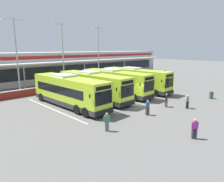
% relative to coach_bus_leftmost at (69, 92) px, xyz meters
% --- Properties ---
extents(ground_plane, '(200.00, 200.00, 0.00)m').
position_rel_coach_bus_leftmost_xyz_m(ground_plane, '(6.30, -5.77, -1.79)').
color(ground_plane, '#605E5B').
extents(terminal_building, '(70.00, 13.00, 6.00)m').
position_rel_coach_bus_leftmost_xyz_m(terminal_building, '(6.30, 21.14, 1.23)').
color(terminal_building, silver).
rests_on(terminal_building, ground).
extents(red_barrier_wall, '(60.00, 0.40, 1.10)m').
position_rel_coach_bus_leftmost_xyz_m(red_barrier_wall, '(6.30, 8.73, -1.23)').
color(red_barrier_wall, maroon).
rests_on(red_barrier_wall, ground).
extents(coach_bus_leftmost, '(3.13, 12.21, 3.78)m').
position_rel_coach_bus_leftmost_xyz_m(coach_bus_leftmost, '(0.00, 0.00, 0.00)').
color(coach_bus_leftmost, '#B7DB2D').
rests_on(coach_bus_leftmost, ground).
extents(coach_bus_left_centre, '(3.13, 12.21, 3.78)m').
position_rel_coach_bus_leftmost_xyz_m(coach_bus_left_centre, '(4.12, 0.51, 0.00)').
color(coach_bus_left_centre, '#B7DB2D').
rests_on(coach_bus_left_centre, ground).
extents(coach_bus_centre, '(3.13, 12.21, 3.78)m').
position_rel_coach_bus_leftmost_xyz_m(coach_bus_centre, '(8.39, 0.56, 0.00)').
color(coach_bus_centre, '#B7DB2D').
rests_on(coach_bus_centre, ground).
extents(coach_bus_right_centre, '(3.13, 12.21, 3.78)m').
position_rel_coach_bus_leftmost_xyz_m(coach_bus_right_centre, '(12.72, 0.14, 0.00)').
color(coach_bus_right_centre, '#B7DB2D').
rests_on(coach_bus_right_centre, ground).
extents(bay_stripe_far_west, '(0.14, 13.00, 0.01)m').
position_rel_coach_bus_leftmost_xyz_m(bay_stripe_far_west, '(-2.10, 0.23, -1.78)').
color(bay_stripe_far_west, silver).
rests_on(bay_stripe_far_west, ground).
extents(bay_stripe_west, '(0.14, 13.00, 0.01)m').
position_rel_coach_bus_leftmost_xyz_m(bay_stripe_west, '(2.10, 0.23, -1.78)').
color(bay_stripe_west, silver).
rests_on(bay_stripe_west, ground).
extents(bay_stripe_mid_west, '(0.14, 13.00, 0.01)m').
position_rel_coach_bus_leftmost_xyz_m(bay_stripe_mid_west, '(6.30, 0.23, -1.78)').
color(bay_stripe_mid_west, silver).
rests_on(bay_stripe_mid_west, ground).
extents(bay_stripe_centre, '(0.14, 13.00, 0.01)m').
position_rel_coach_bus_leftmost_xyz_m(bay_stripe_centre, '(10.50, 0.23, -1.78)').
color(bay_stripe_centre, silver).
rests_on(bay_stripe_centre, ground).
extents(bay_stripe_mid_east, '(0.14, 13.00, 0.01)m').
position_rel_coach_bus_leftmost_xyz_m(bay_stripe_mid_east, '(14.70, 0.23, -1.78)').
color(bay_stripe_mid_east, silver).
rests_on(bay_stripe_mid_east, ground).
extents(pedestrian_with_handbag, '(0.64, 0.44, 1.62)m').
position_rel_coach_bus_leftmost_xyz_m(pedestrian_with_handbag, '(7.97, -8.38, -0.93)').
color(pedestrian_with_handbag, slate).
rests_on(pedestrian_with_handbag, ground).
extents(pedestrian_in_dark_coat, '(0.51, 0.41, 1.62)m').
position_rel_coach_bus_leftmost_xyz_m(pedestrian_in_dark_coat, '(-1.91, -8.67, -0.91)').
color(pedestrian_in_dark_coat, slate).
rests_on(pedestrian_in_dark_coat, ground).
extents(pedestrian_child, '(0.49, 0.42, 1.62)m').
position_rel_coach_bus_leftmost_xyz_m(pedestrian_child, '(1.86, -14.42, -0.91)').
color(pedestrian_child, '#33333D').
rests_on(pedestrian_child, ground).
extents(pedestrian_near_bin, '(0.52, 0.34, 1.62)m').
position_rel_coach_bus_leftmost_xyz_m(pedestrian_near_bin, '(9.17, -10.43, -0.91)').
color(pedestrian_near_bin, black).
rests_on(pedestrian_near_bin, ground).
extents(pedestrian_approaching_bus, '(0.53, 0.30, 1.62)m').
position_rel_coach_bus_leftmost_xyz_m(pedestrian_approaching_bus, '(3.93, -8.59, -0.91)').
color(pedestrian_approaching_bus, '#4C4238').
rests_on(pedestrian_approaching_bus, ground).
extents(lamp_post_west, '(3.24, 0.28, 11.00)m').
position_rel_coach_bus_leftmost_xyz_m(lamp_post_west, '(-1.80, 10.63, 4.50)').
color(lamp_post_west, '#9E9EA3').
rests_on(lamp_post_west, ground).
extents(lamp_post_centre, '(3.24, 0.28, 11.00)m').
position_rel_coach_bus_leftmost_xyz_m(lamp_post_centre, '(6.18, 11.19, 4.50)').
color(lamp_post_centre, '#9E9EA3').
rests_on(lamp_post_centre, ground).
extents(lamp_post_east, '(3.24, 0.28, 11.00)m').
position_rel_coach_bus_leftmost_xyz_m(lamp_post_east, '(14.15, 10.95, 4.50)').
color(lamp_post_east, '#9E9EA3').
rests_on(lamp_post_east, ground).
extents(litter_bin, '(0.54, 0.54, 0.93)m').
position_rel_coach_bus_leftmost_xyz_m(litter_bin, '(15.98, -10.65, -1.32)').
color(litter_bin, '#2D5133').
rests_on(litter_bin, ground).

